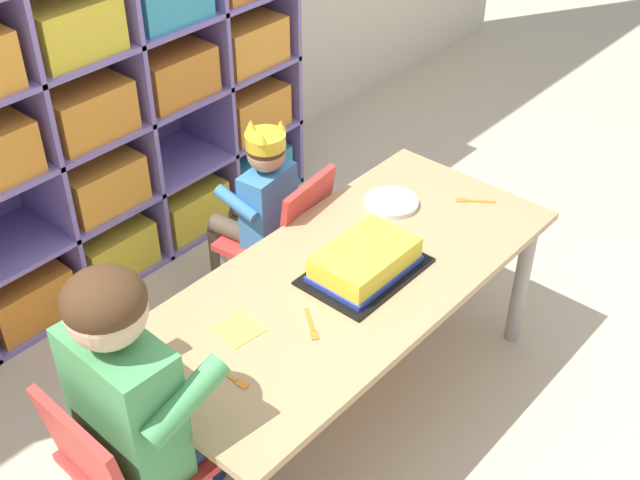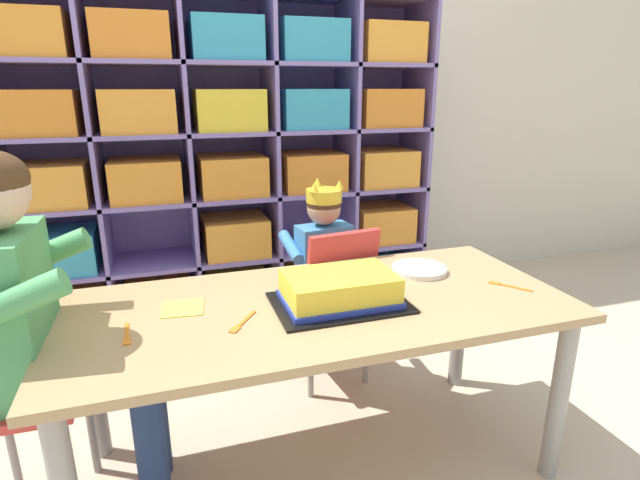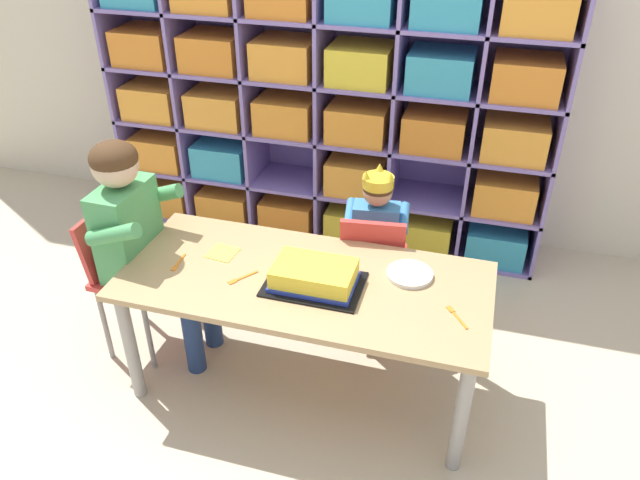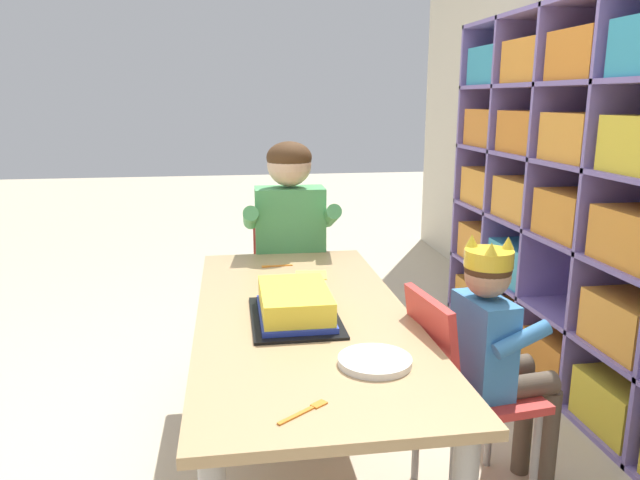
{
  "view_description": "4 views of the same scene",
  "coord_description": "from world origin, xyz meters",
  "px_view_note": "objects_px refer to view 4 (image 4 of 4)",
  "views": [
    {
      "loc": [
        -1.51,
        -1.22,
        2.15
      ],
      "look_at": [
        -0.05,
        0.06,
        0.7
      ],
      "focal_mm": 46.09,
      "sensor_mm": 36.0,
      "label": 1
    },
    {
      "loc": [
        -0.41,
        -1.28,
        1.17
      ],
      "look_at": [
        0.01,
        0.02,
        0.75
      ],
      "focal_mm": 28.07,
      "sensor_mm": 36.0,
      "label": 2
    },
    {
      "loc": [
        0.6,
        -1.87,
        2.02
      ],
      "look_at": [
        0.07,
        -0.03,
        0.78
      ],
      "focal_mm": 34.57,
      "sensor_mm": 36.0,
      "label": 3
    },
    {
      "loc": [
        1.73,
        -0.21,
        1.21
      ],
      "look_at": [
        0.07,
        0.04,
        0.81
      ],
      "focal_mm": 33.4,
      "sensor_mm": 36.0,
      "label": 4
    }
  ],
  "objects_px": {
    "fork_by_napkin": "(275,289)",
    "classroom_chair_blue": "(459,384)",
    "fork_at_table_front_edge": "(306,411)",
    "activity_table": "(303,334)",
    "birthday_cake_on_tray": "(295,306)",
    "adult_helper_seated": "(291,236)",
    "classroom_chair_adult_side": "(290,275)",
    "child_with_crown": "(496,339)",
    "paper_plate_stack": "(375,361)",
    "fork_beside_plate_stack": "(275,266)"
  },
  "relations": [
    {
      "from": "fork_by_napkin",
      "to": "classroom_chair_blue",
      "type": "bearing_deg",
      "value": -3.48
    },
    {
      "from": "fork_at_table_front_edge",
      "to": "fork_by_napkin",
      "type": "distance_m",
      "value": 0.84
    },
    {
      "from": "activity_table",
      "to": "fork_at_table_front_edge",
      "type": "bearing_deg",
      "value": -6.48
    },
    {
      "from": "birthday_cake_on_tray",
      "to": "adult_helper_seated",
      "type": "bearing_deg",
      "value": 174.89
    },
    {
      "from": "classroom_chair_adult_side",
      "to": "adult_helper_seated",
      "type": "height_order",
      "value": "adult_helper_seated"
    },
    {
      "from": "fork_by_napkin",
      "to": "birthday_cake_on_tray",
      "type": "bearing_deg",
      "value": -45.84
    },
    {
      "from": "child_with_crown",
      "to": "fork_at_table_front_edge",
      "type": "height_order",
      "value": "child_with_crown"
    },
    {
      "from": "classroom_chair_adult_side",
      "to": "paper_plate_stack",
      "type": "height_order",
      "value": "classroom_chair_adult_side"
    },
    {
      "from": "fork_at_table_front_edge",
      "to": "classroom_chair_adult_side",
      "type": "bearing_deg",
      "value": -130.46
    },
    {
      "from": "fork_by_napkin",
      "to": "adult_helper_seated",
      "type": "bearing_deg",
      "value": 114.15
    },
    {
      "from": "child_with_crown",
      "to": "fork_by_napkin",
      "type": "xyz_separation_m",
      "value": [
        -0.42,
        -0.63,
        0.05
      ]
    },
    {
      "from": "child_with_crown",
      "to": "birthday_cake_on_tray",
      "type": "distance_m",
      "value": 0.61
    },
    {
      "from": "activity_table",
      "to": "classroom_chair_adult_side",
      "type": "relative_size",
      "value": 2.1
    },
    {
      "from": "adult_helper_seated",
      "to": "fork_beside_plate_stack",
      "type": "distance_m",
      "value": 0.24
    },
    {
      "from": "child_with_crown",
      "to": "adult_helper_seated",
      "type": "relative_size",
      "value": 0.8
    },
    {
      "from": "paper_plate_stack",
      "to": "activity_table",
      "type": "bearing_deg",
      "value": -161.81
    },
    {
      "from": "child_with_crown",
      "to": "classroom_chair_adult_side",
      "type": "xyz_separation_m",
      "value": [
        -1.03,
        -0.51,
        -0.08
      ]
    },
    {
      "from": "classroom_chair_adult_side",
      "to": "adult_helper_seated",
      "type": "relative_size",
      "value": 0.67
    },
    {
      "from": "adult_helper_seated",
      "to": "fork_beside_plate_stack",
      "type": "xyz_separation_m",
      "value": [
        0.21,
        -0.09,
        -0.07
      ]
    },
    {
      "from": "fork_beside_plate_stack",
      "to": "fork_at_table_front_edge",
      "type": "bearing_deg",
      "value": -93.83
    },
    {
      "from": "child_with_crown",
      "to": "adult_helper_seated",
      "type": "xyz_separation_m",
      "value": [
        -0.92,
        -0.52,
        0.13
      ]
    },
    {
      "from": "classroom_chair_blue",
      "to": "classroom_chair_adult_side",
      "type": "distance_m",
      "value": 1.12
    },
    {
      "from": "paper_plate_stack",
      "to": "fork_at_table_front_edge",
      "type": "relative_size",
      "value": 1.58
    },
    {
      "from": "classroom_chair_adult_side",
      "to": "fork_by_napkin",
      "type": "height_order",
      "value": "classroom_chair_adult_side"
    },
    {
      "from": "child_with_crown",
      "to": "fork_at_table_front_edge",
      "type": "distance_m",
      "value": 0.76
    },
    {
      "from": "classroom_chair_adult_side",
      "to": "fork_by_napkin",
      "type": "xyz_separation_m",
      "value": [
        0.61,
        -0.11,
        0.14
      ]
    },
    {
      "from": "paper_plate_stack",
      "to": "classroom_chair_adult_side",
      "type": "bearing_deg",
      "value": -175.94
    },
    {
      "from": "birthday_cake_on_tray",
      "to": "paper_plate_stack",
      "type": "distance_m",
      "value": 0.39
    },
    {
      "from": "classroom_chair_adult_side",
      "to": "birthday_cake_on_tray",
      "type": "bearing_deg",
      "value": -93.14
    },
    {
      "from": "adult_helper_seated",
      "to": "birthday_cake_on_tray",
      "type": "xyz_separation_m",
      "value": [
        0.79,
        -0.07,
        -0.03
      ]
    },
    {
      "from": "paper_plate_stack",
      "to": "fork_at_table_front_edge",
      "type": "bearing_deg",
      "value": -44.61
    },
    {
      "from": "birthday_cake_on_tray",
      "to": "fork_at_table_front_edge",
      "type": "distance_m",
      "value": 0.55
    },
    {
      "from": "classroom_chair_adult_side",
      "to": "fork_by_napkin",
      "type": "relative_size",
      "value": 6.02
    },
    {
      "from": "classroom_chair_adult_side",
      "to": "adult_helper_seated",
      "type": "xyz_separation_m",
      "value": [
        0.11,
        -0.0,
        0.21
      ]
    },
    {
      "from": "activity_table",
      "to": "fork_beside_plate_stack",
      "type": "distance_m",
      "value": 0.53
    },
    {
      "from": "classroom_chair_blue",
      "to": "child_with_crown",
      "type": "bearing_deg",
      "value": -90.62
    },
    {
      "from": "activity_table",
      "to": "paper_plate_stack",
      "type": "relative_size",
      "value": 7.93
    },
    {
      "from": "classroom_chair_blue",
      "to": "fork_by_napkin",
      "type": "distance_m",
      "value": 0.7
    },
    {
      "from": "classroom_chair_adult_side",
      "to": "fork_beside_plate_stack",
      "type": "relative_size",
      "value": 5.7
    },
    {
      "from": "activity_table",
      "to": "child_with_crown",
      "type": "xyz_separation_m",
      "value": [
        0.18,
        0.56,
        0.02
      ]
    },
    {
      "from": "classroom_chair_blue",
      "to": "paper_plate_stack",
      "type": "bearing_deg",
      "value": 116.43
    },
    {
      "from": "classroom_chair_blue",
      "to": "adult_helper_seated",
      "type": "distance_m",
      "value": 1.05
    },
    {
      "from": "child_with_crown",
      "to": "fork_by_napkin",
      "type": "distance_m",
      "value": 0.76
    },
    {
      "from": "activity_table",
      "to": "birthday_cake_on_tray",
      "type": "bearing_deg",
      "value": -31.86
    },
    {
      "from": "activity_table",
      "to": "adult_helper_seated",
      "type": "height_order",
      "value": "adult_helper_seated"
    },
    {
      "from": "adult_helper_seated",
      "to": "fork_at_table_front_edge",
      "type": "height_order",
      "value": "adult_helper_seated"
    },
    {
      "from": "activity_table",
      "to": "child_with_crown",
      "type": "height_order",
      "value": "child_with_crown"
    },
    {
      "from": "fork_beside_plate_stack",
      "to": "classroom_chair_adult_side",
      "type": "bearing_deg",
      "value": 71.6
    },
    {
      "from": "birthday_cake_on_tray",
      "to": "fork_at_table_front_edge",
      "type": "relative_size",
      "value": 3.24
    },
    {
      "from": "classroom_chair_blue",
      "to": "classroom_chair_adult_side",
      "type": "xyz_separation_m",
      "value": [
        -1.04,
        -0.4,
        0.05
      ]
    }
  ]
}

